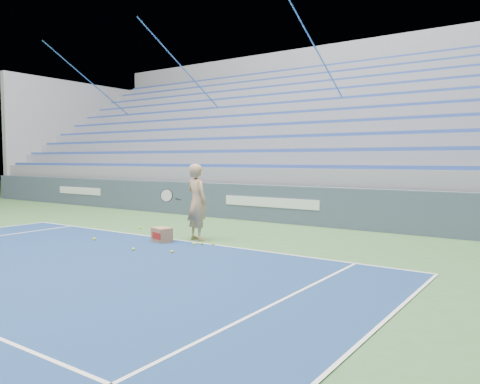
# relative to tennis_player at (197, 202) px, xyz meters

# --- Properties ---
(sponsor_barrier) EXTENTS (30.00, 0.32, 1.10)m
(sponsor_barrier) POSITION_rel_tennis_player_xyz_m (-0.17, 3.70, -0.33)
(sponsor_barrier) COLOR #3C4A5C
(sponsor_barrier) RESTS_ON ground
(bleachers) EXTENTS (31.00, 9.15, 7.30)m
(bleachers) POSITION_rel_tennis_player_xyz_m (-0.17, 9.42, 1.47)
(bleachers) COLOR gray
(bleachers) RESTS_ON ground
(tennis_player) EXTENTS (0.97, 0.91, 1.77)m
(tennis_player) POSITION_rel_tennis_player_xyz_m (0.00, 0.00, 0.00)
(tennis_player) COLOR tan
(tennis_player) RESTS_ON ground
(ball_box) EXTENTS (0.51, 0.44, 0.33)m
(ball_box) POSITION_rel_tennis_player_xyz_m (-0.48, -0.66, -0.72)
(ball_box) COLOR #9C6D4B
(ball_box) RESTS_ON ground
(tennis_ball_0) EXTENTS (0.07, 0.07, 0.07)m
(tennis_ball_0) POSITION_rel_tennis_player_xyz_m (0.60, -1.47, -0.85)
(tennis_ball_0) COLOR #C1E92F
(tennis_ball_0) RESTS_ON ground
(tennis_ball_1) EXTENTS (0.07, 0.07, 0.07)m
(tennis_ball_1) POSITION_rel_tennis_player_xyz_m (-0.24, -1.73, -0.85)
(tennis_ball_1) COLOR #C1E92F
(tennis_ball_1) RESTS_ON ground
(tennis_ball_2) EXTENTS (0.07, 0.07, 0.07)m
(tennis_ball_2) POSITION_rel_tennis_player_xyz_m (0.39, -0.57, -0.85)
(tennis_ball_2) COLOR #C1E92F
(tennis_ball_2) RESTS_ON ground
(tennis_ball_3) EXTENTS (0.07, 0.07, 0.07)m
(tennis_ball_3) POSITION_rel_tennis_player_xyz_m (0.51, -0.46, -0.85)
(tennis_ball_3) COLOR #C1E92F
(tennis_ball_3) RESTS_ON ground
(tennis_ball_4) EXTENTS (0.07, 0.07, 0.07)m
(tennis_ball_4) POSITION_rel_tennis_player_xyz_m (-2.37, 0.46, -0.85)
(tennis_ball_4) COLOR #C1E92F
(tennis_ball_4) RESTS_ON ground
(tennis_ball_5) EXTENTS (0.07, 0.07, 0.07)m
(tennis_ball_5) POSITION_rel_tennis_player_xyz_m (0.72, -0.31, -0.85)
(tennis_ball_5) COLOR #C1E92F
(tennis_ball_5) RESTS_ON ground
(tennis_ball_6) EXTENTS (0.07, 0.07, 0.07)m
(tennis_ball_6) POSITION_rel_tennis_player_xyz_m (-1.89, -1.41, -0.85)
(tennis_ball_6) COLOR #C1E92F
(tennis_ball_6) RESTS_ON ground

